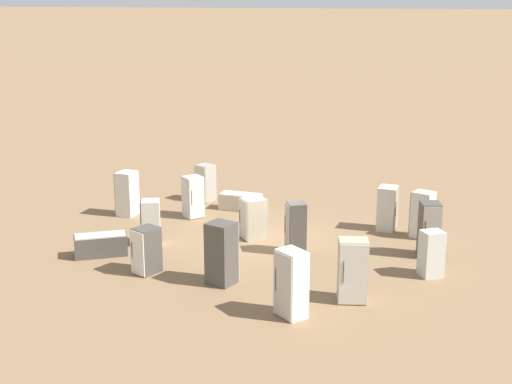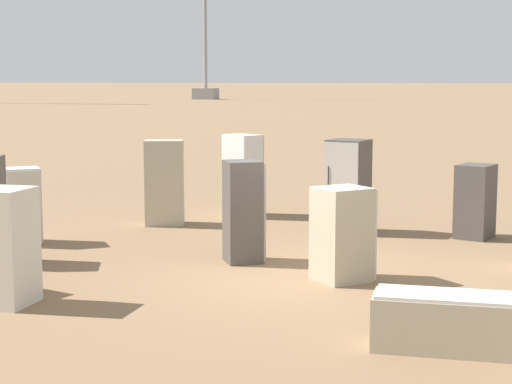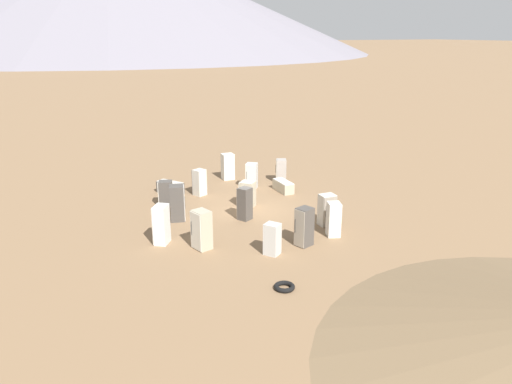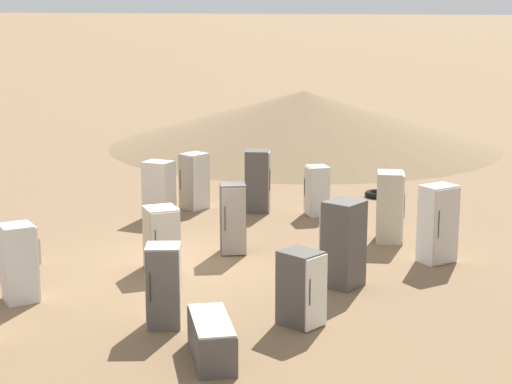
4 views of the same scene
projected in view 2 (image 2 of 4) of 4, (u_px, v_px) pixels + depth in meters
ground_plane at (300, 277)px, 13.28m from camera, size 1000.00×1000.00×0.00m
power_pylon_0 at (205, 41)px, 122.69m from camera, size 9.37×3.21×26.78m
discarded_fridge_0 at (6, 247)px, 11.57m from camera, size 0.68×0.78×1.60m
discarded_fridge_1 at (165, 182)px, 17.95m from camera, size 0.94×0.85×1.79m
discarded_fridge_2 at (23, 206)px, 15.91m from camera, size 0.84×0.84×1.42m
discarded_fridge_4 at (243, 175)px, 19.06m from camera, size 0.96×0.93×1.83m
discarded_fridge_5 at (475, 201)px, 16.46m from camera, size 0.83×0.92×1.43m
discarded_fridge_6 at (348, 186)px, 17.03m from camera, size 0.90×0.91×1.86m
discarded_fridge_9 at (244, 212)px, 14.29m from camera, size 0.82×0.81×1.71m
discarded_fridge_12 at (343, 234)px, 12.98m from camera, size 1.04×1.03×1.43m
discarded_fridge_13 at (446, 322)px, 9.68m from camera, size 1.66×0.68×0.66m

